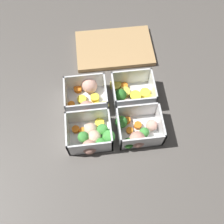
{
  "coord_description": "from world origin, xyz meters",
  "views": [
    {
      "loc": [
        -0.04,
        -0.37,
        0.77
      ],
      "look_at": [
        0.0,
        0.0,
        0.03
      ],
      "focal_mm": 42.0,
      "sensor_mm": 36.0,
      "label": 1
    }
  ],
  "objects_px": {
    "container_near_right": "(137,131)",
    "container_far_right": "(130,95)",
    "container_far_left": "(87,98)",
    "container_near_left": "(93,136)"
  },
  "relations": [
    {
      "from": "container_far_left",
      "to": "container_far_right",
      "type": "relative_size",
      "value": 0.91
    },
    {
      "from": "container_near_right",
      "to": "container_far_right",
      "type": "height_order",
      "value": "same"
    },
    {
      "from": "container_near_left",
      "to": "container_far_right",
      "type": "relative_size",
      "value": 0.91
    },
    {
      "from": "container_near_right",
      "to": "container_far_right",
      "type": "distance_m",
      "value": 0.13
    },
    {
      "from": "container_near_left",
      "to": "container_far_left",
      "type": "height_order",
      "value": "same"
    },
    {
      "from": "container_near_left",
      "to": "container_far_right",
      "type": "bearing_deg",
      "value": 44.01
    },
    {
      "from": "container_near_left",
      "to": "container_near_right",
      "type": "bearing_deg",
      "value": 0.34
    },
    {
      "from": "container_near_right",
      "to": "container_far_left",
      "type": "bearing_deg",
      "value": 137.36
    },
    {
      "from": "container_far_right",
      "to": "container_near_left",
      "type": "bearing_deg",
      "value": -135.99
    },
    {
      "from": "container_near_right",
      "to": "container_far_right",
      "type": "bearing_deg",
      "value": 90.69
    }
  ]
}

